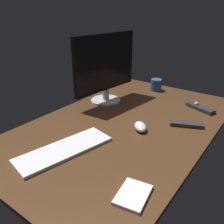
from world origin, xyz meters
TOP-DOWN VIEW (x-y plane):
  - desk at (0.00, 0.00)cm, footprint 140.00×84.00cm
  - monitor at (18.00, 27.58)cm, footprint 48.13×19.16cm
  - keyboard at (-38.33, 6.43)cm, footprint 44.00×22.66cm
  - computer_mouse at (-2.82, -10.36)cm, footprint 11.01×10.87cm
  - media_remote at (40.62, -26.15)cm, footprint 11.15×18.43cm
  - tv_remote at (15.01, -27.45)cm, footprint 10.75×16.89cm
  - coffee_mug at (56.76, 11.30)cm, footprint 7.78×7.78cm
  - notepad at (-43.57, -31.39)cm, footprint 14.59×11.71cm

SIDE VIEW (x-z plane):
  - desk at x=0.00cm, z-range 0.00..2.00cm
  - notepad at x=-43.57cm, z-range 2.00..3.20cm
  - keyboard at x=-38.33cm, z-range 2.00..3.37cm
  - tv_remote at x=15.01cm, z-range 2.00..3.99cm
  - media_remote at x=40.62cm, z-range 1.28..5.15cm
  - computer_mouse at x=-2.82cm, z-range 2.00..5.79cm
  - coffee_mug at x=56.76cm, z-range 2.00..10.31cm
  - monitor at x=18.00cm, z-range 3.25..45.60cm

